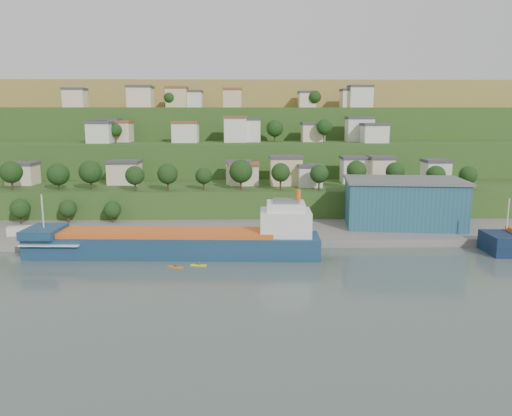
{
  "coord_description": "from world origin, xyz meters",
  "views": [
    {
      "loc": [
        1.71,
        -100.96,
        30.77
      ],
      "look_at": [
        3.96,
        15.0,
        9.86
      ],
      "focal_mm": 35.0,
      "sensor_mm": 36.0,
      "label": 1
    }
  ],
  "objects_px": {
    "caravan": "(21,232)",
    "kayak_orange": "(176,266)",
    "warehouse": "(403,202)",
    "cargo_ship_near": "(184,244)"
  },
  "relations": [
    {
      "from": "cargo_ship_near",
      "to": "caravan",
      "type": "height_order",
      "value": "cargo_ship_near"
    },
    {
      "from": "cargo_ship_near",
      "to": "warehouse",
      "type": "height_order",
      "value": "cargo_ship_near"
    },
    {
      "from": "kayak_orange",
      "to": "warehouse",
      "type": "bearing_deg",
      "value": 46.19
    },
    {
      "from": "caravan",
      "to": "kayak_orange",
      "type": "xyz_separation_m",
      "value": [
        41.57,
        -22.01,
        -2.43
      ]
    },
    {
      "from": "caravan",
      "to": "kayak_orange",
      "type": "distance_m",
      "value": 47.1
    },
    {
      "from": "warehouse",
      "to": "caravan",
      "type": "xyz_separation_m",
      "value": [
        -98.8,
        -9.18,
        -5.75
      ]
    },
    {
      "from": "caravan",
      "to": "kayak_orange",
      "type": "bearing_deg",
      "value": -40.95
    },
    {
      "from": "warehouse",
      "to": "caravan",
      "type": "bearing_deg",
      "value": -167.64
    },
    {
      "from": "warehouse",
      "to": "kayak_orange",
      "type": "height_order",
      "value": "warehouse"
    },
    {
      "from": "cargo_ship_near",
      "to": "caravan",
      "type": "distance_m",
      "value": 43.89
    }
  ]
}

